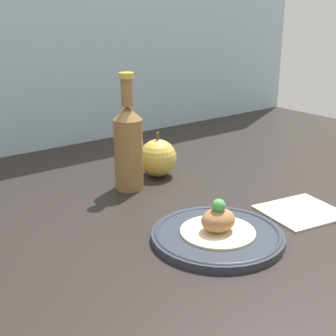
# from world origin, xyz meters

# --- Properties ---
(ground_plane) EXTENTS (1.80, 1.10, 0.04)m
(ground_plane) POSITION_xyz_m (0.00, 0.00, -0.02)
(ground_plane) COLOR black
(wall_backsplash) EXTENTS (1.80, 0.03, 0.80)m
(wall_backsplash) POSITION_xyz_m (0.00, 0.54, 0.40)
(wall_backsplash) COLOR #9EBCCC
(wall_backsplash) RESTS_ON ground_plane
(plate) EXTENTS (0.23, 0.23, 0.02)m
(plate) POSITION_xyz_m (-0.09, -0.18, 0.01)
(plate) COLOR #2D333D
(plate) RESTS_ON ground_plane
(plated_food) EXTENTS (0.13, 0.13, 0.06)m
(plated_food) POSITION_xyz_m (-0.09, -0.18, 0.03)
(plated_food) COLOR beige
(plated_food) RESTS_ON plate
(cider_bottle) EXTENTS (0.06, 0.06, 0.26)m
(cider_bottle) POSITION_xyz_m (-0.07, 0.12, 0.10)
(cider_bottle) COLOR olive
(cider_bottle) RESTS_ON ground_plane
(apple) EXTENTS (0.09, 0.09, 0.11)m
(apple) POSITION_xyz_m (0.02, 0.15, 0.04)
(apple) COLOR gold
(apple) RESTS_ON ground_plane
(napkin) EXTENTS (0.16, 0.15, 0.01)m
(napkin) POSITION_xyz_m (0.12, -0.20, 0.00)
(napkin) COLOR beige
(napkin) RESTS_ON ground_plane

